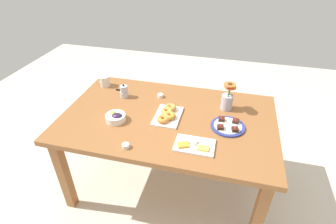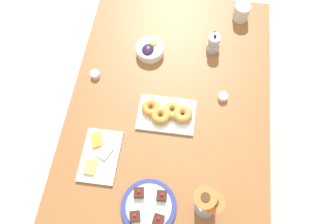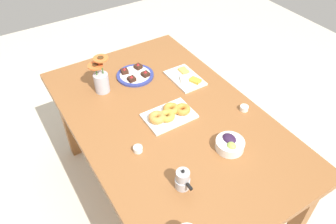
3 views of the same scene
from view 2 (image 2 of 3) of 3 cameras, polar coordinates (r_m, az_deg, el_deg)
ground_plane at (r=2.30m, az=-0.00°, el=-8.48°), size 6.00×6.00×0.00m
dining_table at (r=1.69m, az=-0.00°, el=-1.85°), size 1.60×1.00×0.74m
coffee_mug at (r=1.97m, az=12.67°, el=16.65°), size 0.12×0.09×0.09m
grape_bowl at (r=1.78m, az=-3.18°, el=10.79°), size 0.15×0.15×0.07m
cheese_platter at (r=1.56m, az=-11.79°, el=-7.39°), size 0.26×0.17×0.03m
croissant_platter at (r=1.59m, az=-0.18°, el=-0.20°), size 0.19×0.28×0.05m
jam_cup_honey at (r=1.67m, az=9.55°, el=2.65°), size 0.05×0.05×0.03m
jam_cup_berry at (r=1.75m, az=-12.58°, el=6.44°), size 0.05×0.05×0.03m
dessert_plate at (r=1.47m, az=-3.38°, el=-16.13°), size 0.24×0.24×0.05m
flower_vase at (r=1.41m, az=6.71°, el=-15.71°), size 0.10×0.13×0.23m
moka_pot at (r=1.80m, az=7.94°, el=11.72°), size 0.11×0.07×0.12m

